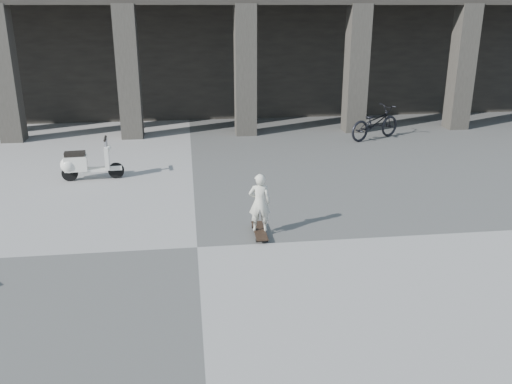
{
  "coord_description": "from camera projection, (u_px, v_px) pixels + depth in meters",
  "views": [
    {
      "loc": [
        -0.09,
        -8.56,
        3.95
      ],
      "look_at": [
        1.14,
        0.9,
        0.65
      ],
      "focal_mm": 38.0,
      "sensor_mm": 36.0,
      "label": 1
    }
  ],
  "objects": [
    {
      "name": "colonnade",
      "position": [
        185.0,
        30.0,
        21.23
      ],
      "size": [
        28.0,
        8.82,
        6.0
      ],
      "color": "black",
      "rests_on": "ground"
    },
    {
      "name": "child",
      "position": [
        260.0,
        203.0,
        9.63
      ],
      "size": [
        0.42,
        0.31,
        1.07
      ],
      "primitive_type": "imported",
      "rotation": [
        0.0,
        0.0,
        3.01
      ],
      "color": "beige",
      "rests_on": "longboard"
    },
    {
      "name": "ground",
      "position": [
        197.0,
        247.0,
        9.32
      ],
      "size": [
        90.0,
        90.0,
        0.0
      ],
      "primitive_type": "plane",
      "color": "#484846",
      "rests_on": "ground"
    },
    {
      "name": "bicycle",
      "position": [
        375.0,
        123.0,
        16.68
      ],
      "size": [
        2.04,
        1.5,
        1.02
      ],
      "primitive_type": "imported",
      "rotation": [
        0.0,
        0.0,
        2.05
      ],
      "color": "black",
      "rests_on": "ground"
    },
    {
      "name": "longboard",
      "position": [
        260.0,
        231.0,
        9.81
      ],
      "size": [
        0.22,
        0.89,
        0.09
      ],
      "rotation": [
        0.0,
        0.0,
        1.56
      ],
      "color": "black",
      "rests_on": "ground"
    },
    {
      "name": "scooter",
      "position": [
        81.0,
        164.0,
        12.77
      ],
      "size": [
        1.45,
        0.5,
        1.01
      ],
      "rotation": [
        0.0,
        0.0,
        0.08
      ],
      "color": "black",
      "rests_on": "ground"
    }
  ]
}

